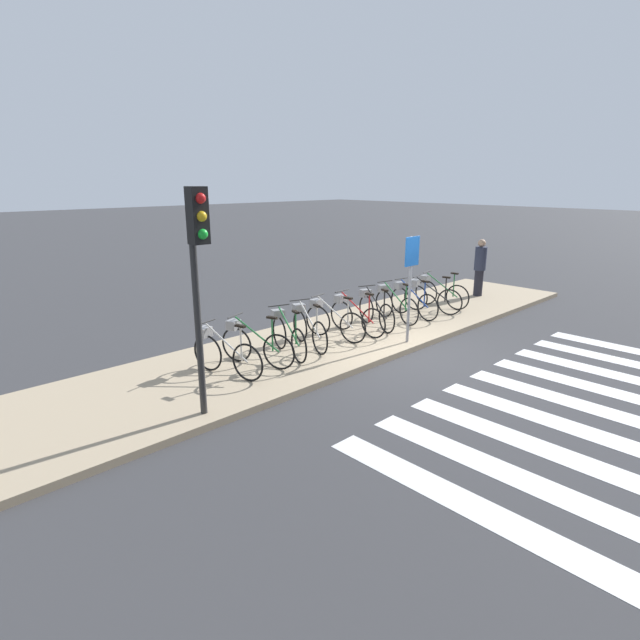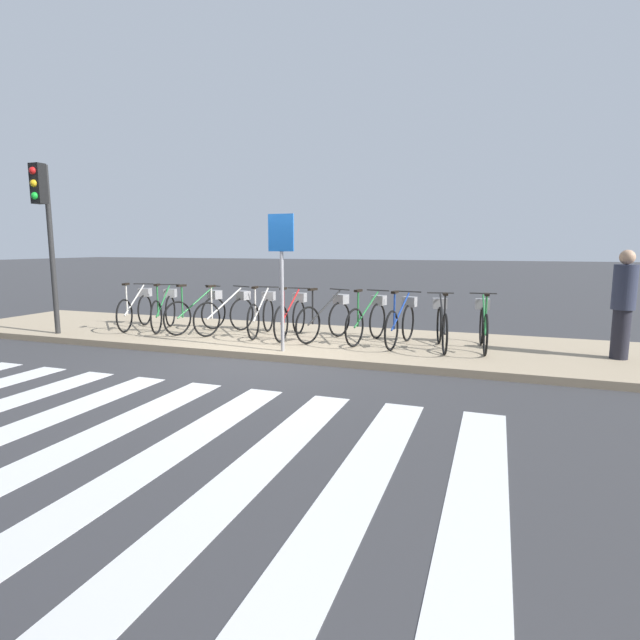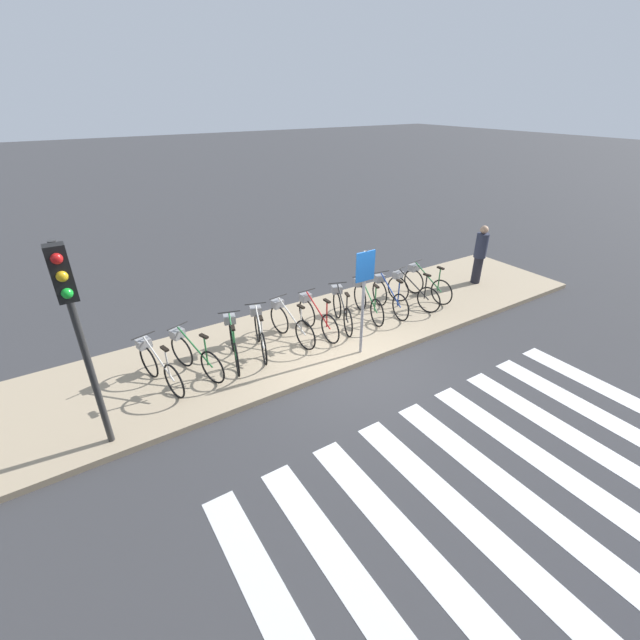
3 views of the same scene
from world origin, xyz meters
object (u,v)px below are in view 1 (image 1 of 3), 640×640
traffic_light (198,256)px  parked_bicycle_10 (439,291)px  parked_bicycle_4 (332,319)px  parked_bicycle_6 (374,309)px  pedestrian (480,266)px  parked_bicycle_8 (411,299)px  sign_post (411,271)px  parked_bicycle_2 (287,333)px  parked_bicycle_1 (253,343)px  parked_bicycle_9 (429,296)px  parked_bicycle_5 (354,314)px  parked_bicycle_0 (223,351)px  parked_bicycle_3 (308,326)px  parked_bicycle_7 (394,303)px

traffic_light → parked_bicycle_10: bearing=9.6°
parked_bicycle_4 → parked_bicycle_6: bearing=-2.3°
pedestrian → traffic_light: traffic_light is taller
parked_bicycle_8 → sign_post: 2.42m
parked_bicycle_2 → parked_bicycle_4: 1.38m
parked_bicycle_1 → parked_bicycle_9: same height
parked_bicycle_4 → parked_bicycle_5: size_ratio=0.99×
parked_bicycle_6 → parked_bicycle_10: (2.78, 0.06, 0.00)m
parked_bicycle_2 → pedestrian: size_ratio=0.93×
sign_post → parked_bicycle_9: bearing=25.1°
parked_bicycle_0 → parked_bicycle_3: 2.15m
parked_bicycle_3 → sign_post: sign_post is taller
parked_bicycle_8 → parked_bicycle_5: bearing=179.2°
parked_bicycle_2 → parked_bicycle_3: same height
parked_bicycle_5 → parked_bicycle_3: bearing=179.1°
parked_bicycle_10 → traffic_light: traffic_light is taller
parked_bicycle_0 → parked_bicycle_1: bearing=3.2°
parked_bicycle_3 → parked_bicycle_6: same height
parked_bicycle_9 → parked_bicycle_2: bearing=179.5°
parked_bicycle_5 → parked_bicycle_10: (3.50, 0.06, 0.00)m
traffic_light → parked_bicycle_0: bearing=48.4°
parked_bicycle_0 → parked_bicycle_3: bearing=3.3°
parked_bicycle_0 → parked_bicycle_1: 0.68m
parked_bicycle_2 → parked_bicycle_6: (2.75, 0.06, 0.00)m
parked_bicycle_2 → parked_bicycle_6: 2.75m
parked_bicycle_9 → pedestrian: (2.71, 0.09, 0.45)m
parked_bicycle_5 → parked_bicycle_9: (2.82, -0.10, 0.00)m
sign_post → parked_bicycle_1: bearing=159.7°
parked_bicycle_2 → parked_bicycle_0: bearing=-178.0°
parked_bicycle_3 → parked_bicycle_5: (1.40, -0.02, 0.00)m
parked_bicycle_1 → parked_bicycle_8: bearing=0.4°
parked_bicycle_6 → pedestrian: pedestrian is taller
parked_bicycle_1 → parked_bicycle_8: same height
parked_bicycle_5 → sign_post: 1.70m
parked_bicycle_6 → parked_bicycle_10: same height
parked_bicycle_10 → parked_bicycle_6: bearing=-178.8°
parked_bicycle_0 → parked_bicycle_1: (0.68, 0.04, 0.00)m
parked_bicycle_7 → parked_bicycle_10: (2.00, 0.02, 0.00)m
parked_bicycle_3 → parked_bicycle_4: same height
parked_bicycle_3 → parked_bicycle_5: bearing=-0.9°
parked_bicycle_2 → parked_bicycle_7: (3.53, 0.09, 0.00)m
parked_bicycle_9 → traffic_light: bearing=-170.8°
parked_bicycle_1 → parked_bicycle_2: (0.84, 0.02, 0.00)m
traffic_light → sign_post: traffic_light is taller
parked_bicycle_10 → traffic_light: size_ratio=0.49×
parked_bicycle_5 → parked_bicycle_2: bearing=-178.6°
parked_bicycle_3 → traffic_light: size_ratio=0.47×
parked_bicycle_6 → pedestrian: (4.82, -0.01, 0.45)m
parked_bicycle_6 → parked_bicycle_10: size_ratio=0.95×
parked_bicycle_2 → parked_bicycle_8: 4.16m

